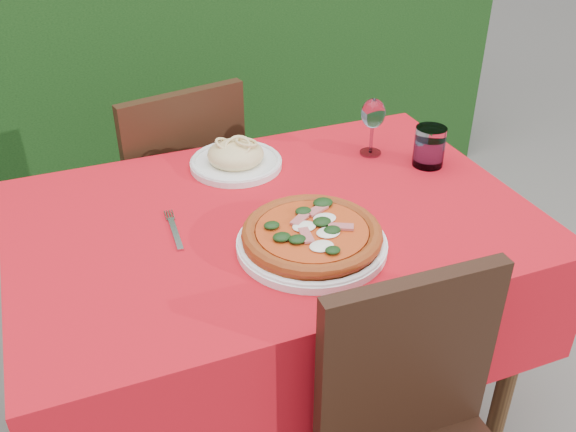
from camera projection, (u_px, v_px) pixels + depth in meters
name	position (u px, v px, depth m)	size (l,w,h in m)	color
ground	(276.00, 419.00, 1.98)	(60.00, 60.00, 0.00)	#605C57
hedge	(143.00, 0.00, 2.71)	(3.20, 0.55, 1.78)	black
dining_table	(274.00, 264.00, 1.66)	(1.26, 0.86, 0.75)	#482D17
chair_far	(178.00, 191.00, 2.16)	(0.47, 0.47, 0.89)	black
pizza_plate	(312.00, 237.00, 1.45)	(0.37, 0.37, 0.06)	white
pasta_plate	(236.00, 158.00, 1.78)	(0.26, 0.26, 0.07)	white
water_glass	(429.00, 148.00, 1.78)	(0.09, 0.09, 0.11)	white
wine_glass	(373.00, 116.00, 1.80)	(0.07, 0.07, 0.17)	silver
fork	(175.00, 234.00, 1.51)	(0.02, 0.19, 0.01)	#B1B1B8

